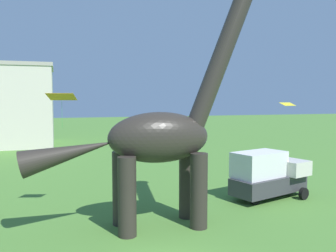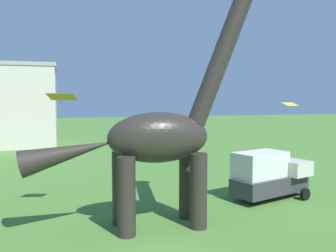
{
  "view_description": "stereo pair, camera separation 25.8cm",
  "coord_description": "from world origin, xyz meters",
  "px_view_note": "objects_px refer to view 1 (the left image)",
  "views": [
    {
      "loc": [
        -4.04,
        -12.91,
        6.72
      ],
      "look_at": [
        1.92,
        6.06,
        5.21
      ],
      "focal_mm": 37.9,
      "sensor_mm": 36.0,
      "label": 1
    },
    {
      "loc": [
        -3.79,
        -12.99,
        6.72
      ],
      "look_at": [
        1.92,
        6.06,
        5.21
      ],
      "focal_mm": 37.9,
      "sensor_mm": 36.0,
      "label": 2
    }
  ],
  "objects_px": {
    "parked_box_truck": "(268,174)",
    "kite_mid_left": "(62,97)",
    "kite_apex": "(287,104)",
    "dinosaur_sculpture": "(158,137)"
  },
  "relations": [
    {
      "from": "kite_apex",
      "to": "parked_box_truck",
      "type": "bearing_deg",
      "value": -130.85
    },
    {
      "from": "parked_box_truck",
      "to": "kite_apex",
      "type": "relative_size",
      "value": 4.16
    },
    {
      "from": "kite_mid_left",
      "to": "kite_apex",
      "type": "xyz_separation_m",
      "value": [
        22.36,
        10.54,
        -0.63
      ]
    },
    {
      "from": "parked_box_truck",
      "to": "kite_mid_left",
      "type": "xyz_separation_m",
      "value": [
        -13.27,
        -0.02,
        5.19
      ]
    },
    {
      "from": "kite_mid_left",
      "to": "kite_apex",
      "type": "distance_m",
      "value": 24.73
    },
    {
      "from": "dinosaur_sculpture",
      "to": "kite_apex",
      "type": "bearing_deg",
      "value": 56.27
    },
    {
      "from": "parked_box_truck",
      "to": "kite_mid_left",
      "type": "distance_m",
      "value": 14.25
    },
    {
      "from": "dinosaur_sculpture",
      "to": "parked_box_truck",
      "type": "distance_m",
      "value": 9.54
    },
    {
      "from": "parked_box_truck",
      "to": "dinosaur_sculpture",
      "type": "bearing_deg",
      "value": -178.16
    },
    {
      "from": "dinosaur_sculpture",
      "to": "parked_box_truck",
      "type": "height_order",
      "value": "dinosaur_sculpture"
    }
  ]
}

